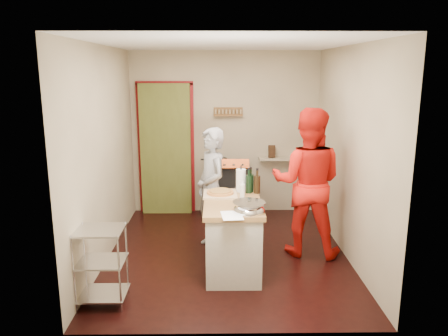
{
  "coord_description": "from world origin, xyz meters",
  "views": [
    {
      "loc": [
        -0.11,
        -5.23,
        2.32
      ],
      "look_at": [
        -0.04,
        0.0,
        1.13
      ],
      "focal_mm": 35.0,
      "sensor_mm": 36.0,
      "label": 1
    }
  ],
  "objects": [
    {
      "name": "stove",
      "position": [
        0.05,
        1.42,
        0.45
      ],
      "size": [
        0.6,
        0.63,
        1.0
      ],
      "color": "black",
      "rests_on": "ground"
    },
    {
      "name": "island",
      "position": [
        0.06,
        -0.45,
        0.45
      ],
      "size": [
        0.69,
        1.21,
        1.15
      ],
      "color": "#B5AE9A",
      "rests_on": "ground"
    },
    {
      "name": "person_red",
      "position": [
        1.0,
        0.02,
        0.93
      ],
      "size": [
        1.06,
        0.91,
        1.86
      ],
      "primitive_type": "imported",
      "rotation": [
        0.0,
        0.0,
        2.88
      ],
      "color": "red",
      "rests_on": "ground"
    },
    {
      "name": "person_stripe",
      "position": [
        -0.2,
        0.21,
        0.8
      ],
      "size": [
        0.58,
        0.68,
        1.59
      ],
      "primitive_type": "imported",
      "rotation": [
        0.0,
        0.0,
        -1.17
      ],
      "color": "#B7B7BC",
      "rests_on": "ground"
    },
    {
      "name": "left_wall",
      "position": [
        -1.5,
        0.0,
        1.3
      ],
      "size": [
        0.04,
        3.5,
        2.6
      ],
      "primitive_type": "cube",
      "color": "tan",
      "rests_on": "ground"
    },
    {
      "name": "floor",
      "position": [
        0.0,
        0.0,
        0.0
      ],
      "size": [
        3.5,
        3.5,
        0.0
      ],
      "primitive_type": "plane",
      "color": "black",
      "rests_on": "ground"
    },
    {
      "name": "back_wall",
      "position": [
        -0.64,
        1.78,
        1.13
      ],
      "size": [
        3.0,
        0.44,
        2.6
      ],
      "color": "tan",
      "rests_on": "ground"
    },
    {
      "name": "right_wall",
      "position": [
        1.5,
        0.0,
        1.3
      ],
      "size": [
        0.04,
        3.5,
        2.6
      ],
      "primitive_type": "cube",
      "color": "tan",
      "rests_on": "ground"
    },
    {
      "name": "ceiling",
      "position": [
        0.0,
        0.0,
        2.61
      ],
      "size": [
        3.0,
        3.5,
        0.02
      ],
      "primitive_type": "cube",
      "color": "white",
      "rests_on": "back_wall"
    },
    {
      "name": "wire_shelving",
      "position": [
        -1.28,
        -1.2,
        0.44
      ],
      "size": [
        0.48,
        0.4,
        0.8
      ],
      "color": "silver",
      "rests_on": "ground"
    }
  ]
}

